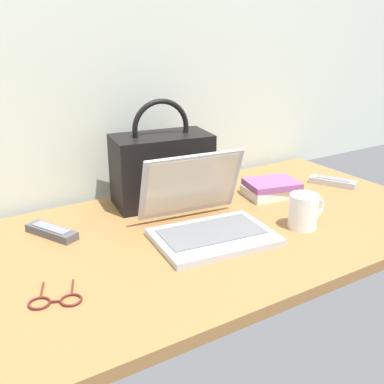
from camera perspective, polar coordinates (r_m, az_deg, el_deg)
desk at (r=1.29m, az=-0.94°, el=-5.82°), size 1.60×0.76×0.03m
laptop at (r=1.28m, az=1.68°, el=-3.17°), size 0.34×0.33×0.21m
coffee_mug at (r=1.35m, az=13.42°, el=-2.24°), size 0.12×0.08×0.10m
remote_control_near at (r=1.74m, az=16.67°, el=1.20°), size 0.12×0.16×0.02m
remote_control_far at (r=1.34m, az=-16.62°, el=-4.61°), size 0.11×0.16×0.02m
eyeglasses at (r=1.04m, az=-16.19°, el=-12.47°), size 0.12×0.13×0.01m
handbag at (r=1.48m, az=-3.67°, el=2.99°), size 0.32×0.21×0.33m
book_stack at (r=1.58m, az=9.62°, el=0.46°), size 0.19×0.16×0.05m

